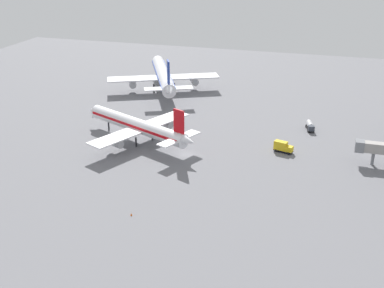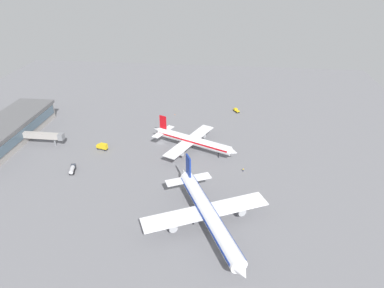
% 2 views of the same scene
% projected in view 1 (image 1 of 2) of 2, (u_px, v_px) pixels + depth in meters
% --- Properties ---
extents(ground, '(288.00, 288.00, 0.00)m').
position_uv_depth(ground, '(186.00, 154.00, 142.78)').
color(ground, slate).
extents(airplane_at_gate, '(53.07, 44.09, 17.28)m').
position_uv_depth(airplane_at_gate, '(163.00, 75.00, 199.76)').
color(airplane_at_gate, white).
rests_on(airplane_at_gate, ground).
extents(airplane_taxiing, '(36.64, 44.19, 14.29)m').
position_uv_depth(airplane_taxiing, '(138.00, 126.00, 149.71)').
color(airplane_taxiing, white).
rests_on(airplane_taxiing, ground).
extents(fuel_truck, '(6.57, 3.34, 2.50)m').
position_uv_depth(fuel_truck, '(310.00, 126.00, 160.12)').
color(fuel_truck, black).
rests_on(fuel_truck, ground).
extents(catering_truck, '(3.36, 5.90, 3.30)m').
position_uv_depth(catering_truck, '(283.00, 147.00, 143.44)').
color(catering_truck, black).
rests_on(catering_truck, ground).
extents(ground_crew_worker, '(0.56, 0.47, 1.67)m').
position_uv_depth(ground_crew_worker, '(93.00, 114.00, 172.56)').
color(ground_crew_worker, '#1E2338').
rests_on(ground_crew_worker, ground).
extents(safety_cone_near_gate, '(0.44, 0.44, 0.60)m').
position_uv_depth(safety_cone_near_gate, '(131.00, 214.00, 111.33)').
color(safety_cone_near_gate, '#EA590C').
rests_on(safety_cone_near_gate, ground).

